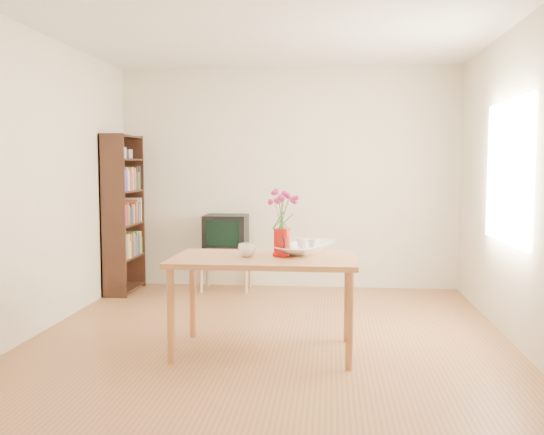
# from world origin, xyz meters

# --- Properties ---
(room) EXTENTS (4.50, 4.50, 4.50)m
(room) POSITION_xyz_m (0.03, 0.00, 1.30)
(room) COLOR brown
(room) RESTS_ON ground
(table) EXTENTS (1.43, 0.82, 0.75)m
(table) POSITION_xyz_m (0.00, -0.35, 0.67)
(table) COLOR #A06137
(table) RESTS_ON ground
(tv_stand) EXTENTS (0.60, 0.45, 0.46)m
(tv_stand) POSITION_xyz_m (-0.70, 1.97, 0.39)
(tv_stand) COLOR tan
(tv_stand) RESTS_ON ground
(bookshelf) EXTENTS (0.28, 0.70, 1.80)m
(bookshelf) POSITION_xyz_m (-1.85, 1.75, 0.84)
(bookshelf) COLOR black
(bookshelf) RESTS_ON ground
(pitcher) EXTENTS (0.14, 0.22, 0.22)m
(pitcher) POSITION_xyz_m (0.13, -0.28, 0.85)
(pitcher) COLOR red
(pitcher) RESTS_ON table
(flowers) EXTENTS (0.25, 0.25, 0.35)m
(flowers) POSITION_xyz_m (0.13, -0.28, 1.13)
(flowers) COLOR #D2317F
(flowers) RESTS_ON pitcher
(mug) EXTENTS (0.18, 0.18, 0.10)m
(mug) POSITION_xyz_m (-0.13, -0.36, 0.80)
(mug) COLOR white
(mug) RESTS_ON table
(bowl) EXTENTS (0.62, 0.62, 0.44)m
(bowl) POSITION_xyz_m (0.32, -0.09, 0.97)
(bowl) COLOR white
(bowl) RESTS_ON table
(teacup_a) EXTENTS (0.09, 0.09, 0.07)m
(teacup_a) POSITION_xyz_m (0.28, -0.09, 0.93)
(teacup_a) COLOR white
(teacup_a) RESTS_ON bowl
(teacup_b) EXTENTS (0.09, 0.09, 0.06)m
(teacup_b) POSITION_xyz_m (0.36, -0.07, 0.92)
(teacup_b) COLOR white
(teacup_b) RESTS_ON bowl
(television) EXTENTS (0.49, 0.46, 0.42)m
(television) POSITION_xyz_m (-0.70, 1.98, 0.67)
(television) COLOR black
(television) RESTS_ON tv_stand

